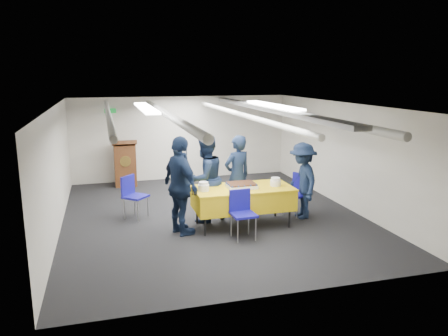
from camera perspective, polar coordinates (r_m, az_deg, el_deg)
The scene contains 14 objects.
ground at distance 9.20m, azimuth -1.52°, elevation -6.22°, with size 7.00×7.00×0.00m, color black.
room_shell at distance 9.21m, azimuth -1.64°, elevation 5.37°, with size 6.00×7.00×2.30m.
serving_table at distance 8.46m, azimuth 2.47°, elevation -3.92°, with size 1.91×0.95×0.77m.
sheet_cake at distance 8.37m, azimuth 2.27°, elevation -2.26°, with size 0.56×0.43×0.10m.
plate_stack_left at distance 8.14m, azimuth -2.69°, elevation -2.46°, with size 0.21×0.21×0.17m.
plate_stack_right at distance 8.56m, azimuth 6.74°, elevation -1.83°, with size 0.21×0.21×0.16m.
podium at distance 11.75m, azimuth -12.79°, elevation 0.65°, with size 0.62×0.53×1.25m.
chair_near at distance 7.88m, azimuth 2.33°, elevation -5.36°, with size 0.44×0.44×0.87m.
chair_right at distance 9.26m, azimuth 9.61°, elevation -2.83°, with size 0.57×0.57×0.87m.
chair_left at distance 9.15m, azimuth -11.90°, elevation -3.12°, with size 0.59×0.59×0.87m.
sailor_a at distance 8.98m, azimuth 1.75°, elevation -1.06°, with size 0.62×0.41×1.70m, color black.
sailor_b at distance 8.66m, azimuth -2.47°, elevation -1.38°, with size 0.85×0.66×1.75m, color black.
sailor_c at distance 7.96m, azimuth -5.67°, elevation -2.37°, with size 1.07×0.45×1.83m, color black.
sailor_d at distance 9.02m, azimuth 10.19°, elevation -1.63°, with size 1.01×0.58×1.56m, color black.
Camera 1 is at (-2.11, -8.47, 2.91)m, focal length 35.00 mm.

